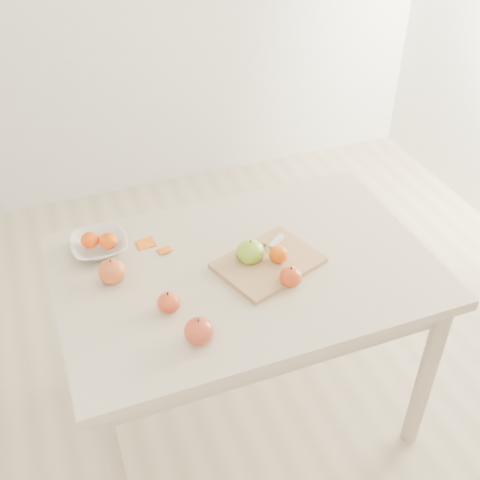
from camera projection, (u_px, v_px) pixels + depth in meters
name	position (u px, v px, depth m)	size (l,w,h in m)	color
ground	(244.00, 409.00, 2.40)	(3.50, 3.50, 0.00)	#C6B293
table	(245.00, 289.00, 1.99)	(1.20, 0.80, 0.75)	beige
cutting_board	(268.00, 263.00, 1.93)	(0.31, 0.23, 0.02)	tan
board_tangerine	(279.00, 254.00, 1.91)	(0.06, 0.06, 0.05)	#E24707
fruit_bowl	(99.00, 245.00, 1.98)	(0.19, 0.19, 0.05)	white
bowl_tangerine_near	(90.00, 240.00, 1.97)	(0.06, 0.06, 0.05)	#E65308
bowl_tangerine_far	(108.00, 241.00, 1.96)	(0.06, 0.06, 0.05)	#DE5707
orange_peel_a	(146.00, 245.00, 2.02)	(0.06, 0.04, 0.00)	orange
orange_peel_b	(165.00, 251.00, 1.99)	(0.04, 0.04, 0.00)	orange
paring_knife	(273.00, 243.00, 1.99)	(0.16, 0.09, 0.01)	silver
apple_green	(250.00, 252.00, 1.92)	(0.09, 0.09, 0.08)	#619317
apple_red_a	(112.00, 271.00, 1.85)	(0.09, 0.09, 0.08)	#A42D1E
apple_red_e	(291.00, 277.00, 1.84)	(0.07, 0.07, 0.06)	maroon
apple_red_c	(199.00, 331.00, 1.66)	(0.08, 0.08, 0.08)	maroon
apple_red_b	(169.00, 302.00, 1.76)	(0.07, 0.07, 0.06)	#98190B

